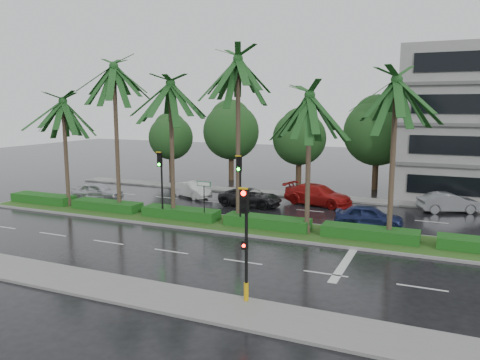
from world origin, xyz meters
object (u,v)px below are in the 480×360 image
at_px(car_blue, 369,216).
at_px(car_red, 318,195).
at_px(signal_near, 245,240).
at_px(car_white, 192,190).
at_px(car_darkgrey, 251,197).
at_px(signal_median_left, 161,175).
at_px(car_silver, 98,191).
at_px(car_grey, 449,203).
at_px(street_sign, 204,191).

bearing_deg(car_blue, car_red, 35.74).
distance_m(signal_near, car_blue, 13.74).
bearing_deg(car_red, car_white, 112.36).
height_order(signal_near, car_red, signal_near).
xyz_separation_m(signal_near, car_darkgrey, (-6.50, 16.23, -1.85)).
relative_size(signal_median_left, car_white, 1.15).
relative_size(car_silver, car_grey, 0.97).
bearing_deg(street_sign, car_silver, 162.82).
bearing_deg(car_silver, car_blue, -100.63).
xyz_separation_m(car_darkgrey, car_blue, (9.00, -2.84, 0.04)).
relative_size(car_blue, car_grey, 0.97).
xyz_separation_m(car_white, car_grey, (19.11, 2.56, 0.06)).
bearing_deg(car_red, signal_near, -158.71).
relative_size(car_white, car_darkgrey, 0.81).
xyz_separation_m(signal_median_left, car_white, (-2.11, 7.65, -2.38)).
bearing_deg(car_silver, signal_near, -136.70).
distance_m(street_sign, car_grey, 17.28).
relative_size(street_sign, car_red, 0.49).
bearing_deg(street_sign, signal_near, -54.66).
relative_size(signal_median_left, car_grey, 1.05).
bearing_deg(street_sign, car_darkgrey, 85.51).
relative_size(signal_median_left, car_red, 0.83).
distance_m(signal_median_left, street_sign, 3.13).
bearing_deg(car_grey, car_silver, 80.41).
height_order(car_white, car_red, car_red).
bearing_deg(signal_median_left, signal_near, -44.09).
relative_size(car_white, car_blue, 0.93).
xyz_separation_m(signal_near, car_grey, (7.00, 19.89, -1.82)).
bearing_deg(car_darkgrey, car_red, -62.77).
bearing_deg(car_white, car_grey, -58.08).
bearing_deg(car_grey, car_blue, 121.35).
xyz_separation_m(car_red, car_grey, (9.00, 1.28, -0.08)).
relative_size(signal_near, car_blue, 1.07).
bearing_deg(street_sign, car_grey, 35.59).
distance_m(car_silver, car_red, 17.19).
height_order(signal_near, car_darkgrey, signal_near).
bearing_deg(car_white, car_red, -58.49).
height_order(signal_median_left, car_silver, signal_median_left).
relative_size(signal_median_left, car_silver, 1.08).
distance_m(signal_near, street_sign, 12.11).
distance_m(signal_near, car_grey, 21.16).
bearing_deg(car_blue, signal_median_left, 101.49).
distance_m(signal_near, car_white, 21.23).
distance_m(signal_near, car_silver, 22.81).
xyz_separation_m(street_sign, car_silver, (-11.38, 3.52, -1.43)).
relative_size(signal_median_left, street_sign, 1.68).
bearing_deg(car_blue, car_white, 69.89).
xyz_separation_m(car_silver, car_white, (6.27, 3.94, -0.07)).
relative_size(signal_median_left, car_darkgrey, 0.93).
height_order(street_sign, car_red, street_sign).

